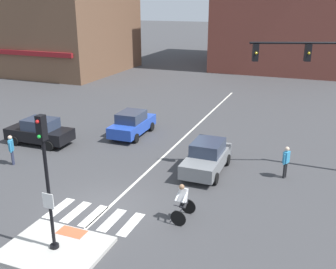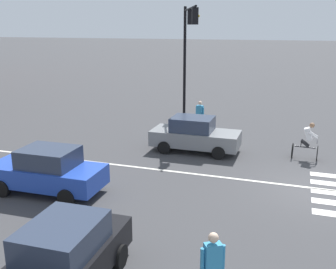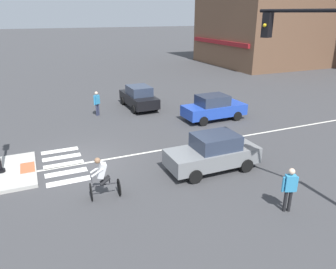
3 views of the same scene
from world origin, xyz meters
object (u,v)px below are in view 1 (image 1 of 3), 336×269
car_blue_westbound_far (132,124)px  pedestrian_waiting_far_side (286,160)px  traffic_light_mast (335,81)px  car_black_cross_left (40,131)px  car_grey_eastbound_mid (207,157)px  pedestrian_at_curb_left (11,148)px  cyclist (183,201)px  signal_pole (46,172)px

car_blue_westbound_far → pedestrian_waiting_far_side: pedestrian_waiting_far_side is taller
traffic_light_mast → car_black_cross_left: size_ratio=1.66×
car_grey_eastbound_mid → pedestrian_at_curb_left: 10.55m
pedestrian_at_curb_left → cyclist: bearing=-10.7°
cyclist → pedestrian_at_curb_left: size_ratio=1.01×
signal_pole → pedestrian_at_curb_left: signal_pole is taller
cyclist → traffic_light_mast: bearing=53.3°
car_grey_eastbound_mid → pedestrian_waiting_far_side: 3.96m
traffic_light_mast → cyclist: size_ratio=4.10×
pedestrian_waiting_far_side → car_black_cross_left: bearing=-177.9°
car_blue_westbound_far → signal_pole: bearing=-76.0°
signal_pole → car_blue_westbound_far: size_ratio=1.19×
car_black_cross_left → cyclist: 12.41m
signal_pole → car_grey_eastbound_mid: 9.48m
car_blue_westbound_far → pedestrian_at_curb_left: size_ratio=2.48×
traffic_light_mast → car_grey_eastbound_mid: 7.22m
pedestrian_at_curb_left → traffic_light_mast: bearing=17.6°
car_black_cross_left → pedestrian_at_curb_left: (0.71, -3.20, 0.17)m
signal_pole → car_black_cross_left: bearing=131.1°
car_black_cross_left → cyclist: bearing=-24.7°
signal_pole → pedestrian_at_curb_left: (-6.99, 5.64, -2.13)m
signal_pole → pedestrian_waiting_far_side: signal_pole is taller
signal_pole → car_blue_westbound_far: signal_pole is taller
pedestrian_waiting_far_side → cyclist: bearing=-121.0°
cyclist → car_black_cross_left: bearing=155.3°
traffic_light_mast → car_black_cross_left: (-16.48, -1.79, -4.02)m
pedestrian_waiting_far_side → car_grey_eastbound_mid: bearing=-169.6°
car_blue_westbound_far → pedestrian_waiting_far_side: size_ratio=2.48×
traffic_light_mast → car_blue_westbound_far: bearing=171.5°
car_blue_westbound_far → pedestrian_at_curb_left: (-3.89, -6.77, 0.17)m
car_black_cross_left → pedestrian_waiting_far_side: bearing=2.1°
car_grey_eastbound_mid → cyclist: cyclist is taller
car_grey_eastbound_mid → pedestrian_at_curb_left: bearing=-163.4°
car_grey_eastbound_mid → traffic_light_mast: bearing=19.3°
car_black_cross_left → pedestrian_at_curb_left: size_ratio=2.48×
car_blue_westbound_far → car_grey_eastbound_mid: (6.21, -3.76, 0.00)m
car_blue_westbound_far → car_black_cross_left: bearing=-142.2°
pedestrian_at_curb_left → pedestrian_waiting_far_side: size_ratio=1.00×
traffic_light_mast → pedestrian_at_curb_left: traffic_light_mast is taller
traffic_light_mast → cyclist: bearing=-126.7°
cyclist → pedestrian_waiting_far_side: size_ratio=1.01×
traffic_light_mast → car_blue_westbound_far: 12.66m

